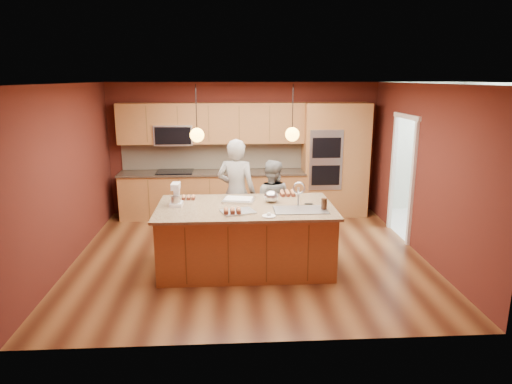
{
  "coord_description": "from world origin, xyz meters",
  "views": [
    {
      "loc": [
        -0.31,
        -6.88,
        2.78
      ],
      "look_at": [
        0.1,
        -0.1,
        1.08
      ],
      "focal_mm": 32.0,
      "sensor_mm": 36.0,
      "label": 1
    }
  ],
  "objects": [
    {
      "name": "mixing_bowl",
      "position": [
        0.32,
        -0.24,
        1.04
      ],
      "size": [
        0.22,
        0.22,
        0.19
      ],
      "primitive_type": "ellipsoid",
      "color": "silver",
      "rests_on": "island"
    },
    {
      "name": "floor",
      "position": [
        0.0,
        0.0,
        0.0
      ],
      "size": [
        5.5,
        5.5,
        0.0
      ],
      "primitive_type": "plane",
      "color": "#462212",
      "rests_on": "ground"
    },
    {
      "name": "washer",
      "position": [
        4.2,
        0.88,
        0.56
      ],
      "size": [
        0.89,
        0.9,
        1.11
      ],
      "primitive_type": "cube",
      "rotation": [
        0.0,
        0.0,
        -0.34
      ],
      "color": "white",
      "rests_on": "floor"
    },
    {
      "name": "cabinet_run",
      "position": [
        -0.68,
        2.25,
        0.98
      ],
      "size": [
        3.74,
        0.64,
        2.3
      ],
      "color": "#986236",
      "rests_on": "floor"
    },
    {
      "name": "cupcakes_rack",
      "position": [
        -0.28,
        -0.85,
        1.01
      ],
      "size": [
        0.26,
        0.17,
        0.08
      ],
      "primitive_type": null,
      "color": "#D48652",
      "rests_on": "island"
    },
    {
      "name": "person_right",
      "position": [
        0.39,
        0.53,
        0.73
      ],
      "size": [
        0.82,
        0.71,
        1.46
      ],
      "primitive_type": "imported",
      "rotation": [
        0.0,
        0.0,
        2.9
      ],
      "color": "gray",
      "rests_on": "floor"
    },
    {
      "name": "wall_front",
      "position": [
        0.0,
        -2.5,
        1.35
      ],
      "size": [
        5.5,
        0.0,
        5.5
      ],
      "primitive_type": "plane",
      "rotation": [
        -1.57,
        0.0,
        0.0
      ],
      "color": "#4E1C15",
      "rests_on": "ground"
    },
    {
      "name": "pendant_right",
      "position": [
        0.59,
        -0.44,
        2.0
      ],
      "size": [
        0.2,
        0.2,
        0.8
      ],
      "color": "black",
      "rests_on": "ceiling"
    },
    {
      "name": "pendant_left",
      "position": [
        -0.75,
        -0.44,
        2.0
      ],
      "size": [
        0.2,
        0.2,
        0.8
      ],
      "color": "black",
      "rests_on": "ceiling"
    },
    {
      "name": "sheet_cake",
      "position": [
        -0.17,
        -0.16,
        0.97
      ],
      "size": [
        0.53,
        0.44,
        0.05
      ],
      "rotation": [
        0.0,
        0.0,
        -0.22
      ],
      "color": "silver",
      "rests_on": "island"
    },
    {
      "name": "plate",
      "position": [
        0.22,
        -0.98,
        0.96
      ],
      "size": [
        0.19,
        0.19,
        0.01
      ],
      "primitive_type": "cylinder",
      "color": "white",
      "rests_on": "island"
    },
    {
      "name": "ceiling",
      "position": [
        0.0,
        0.0,
        2.7
      ],
      "size": [
        5.5,
        5.5,
        0.0
      ],
      "primitive_type": "plane",
      "rotation": [
        3.14,
        0.0,
        0.0
      ],
      "color": "white",
      "rests_on": "ground"
    },
    {
      "name": "dryer",
      "position": [
        4.2,
        1.49,
        0.46
      ],
      "size": [
        0.64,
        0.66,
        0.91
      ],
      "primitive_type": "cube",
      "rotation": [
        0.0,
        0.0,
        0.14
      ],
      "color": "white",
      "rests_on": "floor"
    },
    {
      "name": "person_left",
      "position": [
        -0.2,
        0.53,
        0.91
      ],
      "size": [
        0.76,
        0.61,
        1.82
      ],
      "primitive_type": "imported",
      "rotation": [
        0.0,
        0.0,
        2.84
      ],
      "color": "black",
      "rests_on": "floor"
    },
    {
      "name": "wall_right",
      "position": [
        2.75,
        0.0,
        1.35
      ],
      "size": [
        0.0,
        5.0,
        5.0
      ],
      "primitive_type": "plane",
      "rotation": [
        1.57,
        0.0,
        -1.57
      ],
      "color": "#4E1C15",
      "rests_on": "ground"
    },
    {
      "name": "wall_left",
      "position": [
        -2.75,
        0.0,
        1.35
      ],
      "size": [
        0.0,
        5.0,
        5.0
      ],
      "primitive_type": "plane",
      "rotation": [
        1.57,
        0.0,
        1.57
      ],
      "color": "#4E1C15",
      "rests_on": "ground"
    },
    {
      "name": "doorway_trim",
      "position": [
        2.73,
        0.8,
        1.05
      ],
      "size": [
        0.08,
        1.11,
        2.2
      ],
      "primitive_type": null,
      "color": "silver",
      "rests_on": "wall_right"
    },
    {
      "name": "cupcakes_left",
      "position": [
        -0.95,
        -0.01,
        0.98
      ],
      "size": [
        0.22,
        0.15,
        0.07
      ],
      "primitive_type": null,
      "color": "#D48652",
      "rests_on": "island"
    },
    {
      "name": "cupcakes_right",
      "position": [
        0.61,
        0.14,
        0.99
      ],
      "size": [
        0.25,
        0.25,
        0.08
      ],
      "primitive_type": null,
      "color": "#D48652",
      "rests_on": "island"
    },
    {
      "name": "stand_mixer",
      "position": [
        -1.1,
        -0.35,
        1.1
      ],
      "size": [
        0.18,
        0.25,
        0.34
      ],
      "rotation": [
        0.0,
        0.0,
        -0.03
      ],
      "color": "white",
      "rests_on": "island"
    },
    {
      "name": "cooling_rack",
      "position": [
        -0.2,
        -0.76,
        0.96
      ],
      "size": [
        0.53,
        0.44,
        0.02
      ],
      "primitive_type": "cube",
      "rotation": [
        0.0,
        0.0,
        0.31
      ],
      "color": "#B7BABE",
      "rests_on": "island"
    },
    {
      "name": "island",
      "position": [
        -0.07,
        -0.44,
        0.49
      ],
      "size": [
        2.59,
        1.45,
        1.33
      ],
      "color": "#986236",
      "rests_on": "floor"
    },
    {
      "name": "wall_back",
      "position": [
        0.0,
        2.5,
        1.35
      ],
      "size": [
        5.5,
        0.0,
        5.5
      ],
      "primitive_type": "plane",
      "rotation": [
        1.57,
        0.0,
        0.0
      ],
      "color": "#4E1C15",
      "rests_on": "ground"
    },
    {
      "name": "phone",
      "position": [
        0.86,
        -0.4,
        0.96
      ],
      "size": [
        0.13,
        0.09,
        0.01
      ],
      "primitive_type": "cube",
      "rotation": [
        0.0,
        0.0,
        -0.21
      ],
      "color": "black",
      "rests_on": "island"
    },
    {
      "name": "laundry_room",
      "position": [
        4.35,
        1.2,
        1.95
      ],
      "size": [
        2.6,
        2.7,
        2.7
      ],
      "color": "silver",
      "rests_on": "ground"
    },
    {
      "name": "tumbler",
      "position": [
        1.03,
        -0.69,
        1.03
      ],
      "size": [
        0.08,
        0.08,
        0.17
      ],
      "primitive_type": "cylinder",
      "color": "#352012",
      "rests_on": "island"
    },
    {
      "name": "oven_column",
      "position": [
        1.85,
        2.19,
        1.15
      ],
      "size": [
        1.3,
        0.62,
        2.3
      ],
      "color": "#986236",
      "rests_on": "floor"
    }
  ]
}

